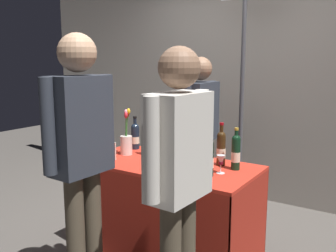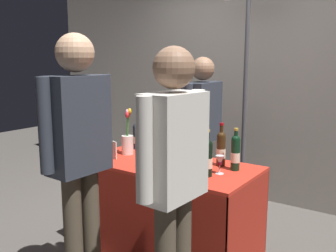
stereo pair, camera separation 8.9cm
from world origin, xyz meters
The scene contains 22 objects.
ground_plane centered at (0.00, 0.00, 0.00)m, with size 12.00×12.00×0.00m, color #514C47.
back_partition centered at (0.00, 1.66, 1.45)m, with size 5.98×0.12×2.89m, color #9E998E.
tasting_table centered at (0.00, 0.00, 0.52)m, with size 1.41×0.71×0.77m.
featured_wine_bottle centered at (0.10, -0.01, 0.92)m, with size 0.08×0.08×0.35m.
display_bottle_0 centered at (-0.52, 0.24, 0.89)m, with size 0.08×0.08×0.30m.
display_bottle_1 centered at (-0.08, 0.08, 0.90)m, with size 0.08×0.08×0.32m.
display_bottle_2 centered at (0.07, 0.10, 0.90)m, with size 0.08×0.08×0.32m.
display_bottle_3 centered at (-0.27, 0.11, 0.90)m, with size 0.07×0.07×0.32m.
display_bottle_4 centered at (-0.27, 0.23, 0.92)m, with size 0.07×0.07×0.35m.
display_bottle_5 centered at (0.42, -0.12, 0.91)m, with size 0.08×0.08×0.33m.
display_bottle_6 centered at (0.52, 0.13, 0.91)m, with size 0.07×0.07×0.32m.
display_bottle_7 centered at (0.17, -0.25, 0.92)m, with size 0.08×0.08×0.34m.
display_bottle_8 centered at (0.38, 0.17, 0.91)m, with size 0.07×0.07×0.34m.
wine_glass_near_vendor centered at (-0.60, -0.14, 0.87)m, with size 0.08×0.08×0.14m.
wine_glass_mid centered at (-0.03, -0.12, 0.85)m, with size 0.07×0.07×0.12m.
wine_glass_near_taster centered at (0.47, -0.02, 0.86)m, with size 0.06×0.06×0.14m.
flower_vase centered at (-0.45, 0.04, 0.88)m, with size 0.10×0.10×0.40m.
brochure_stand centered at (-0.49, -0.13, 0.84)m, with size 0.17×0.01×0.15m, color silver.
vendor_presenter centered at (-0.12, 0.74, 0.97)m, with size 0.23×0.62×1.61m.
taster_foreground_right centered at (-0.14, -0.78, 1.05)m, with size 0.24×0.56×1.74m.
taster_foreground_centre centered at (0.54, -0.72, 0.99)m, with size 0.23×0.56×1.65m.
booth_signpost centered at (0.12, 1.19, 1.44)m, with size 0.51×0.04×2.37m.
Camera 2 is at (1.65, -2.35, 1.58)m, focal length 39.87 mm.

